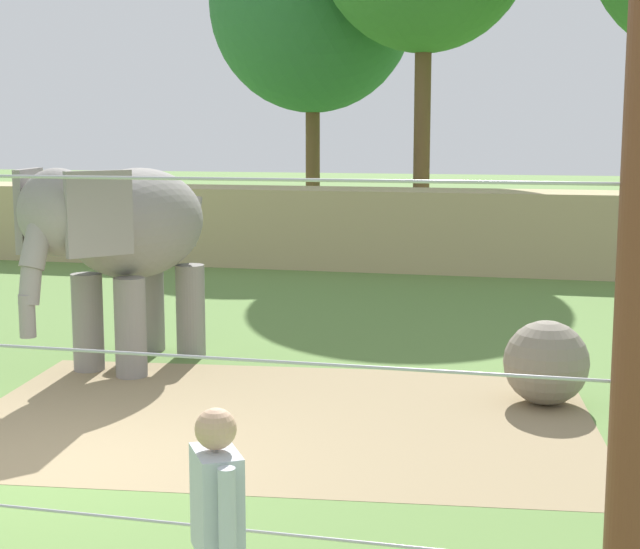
{
  "coord_description": "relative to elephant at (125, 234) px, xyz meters",
  "views": [
    {
      "loc": [
        4.39,
        -7.59,
        3.1
      ],
      "look_at": [
        1.77,
        3.3,
        1.4
      ],
      "focal_mm": 53.74,
      "sensor_mm": 36.0,
      "label": 1
    }
  ],
  "objects": [
    {
      "name": "dirt_patch",
      "position": [
        2.57,
        -1.73,
        -1.76
      ],
      "size": [
        7.19,
        5.22,
        0.01
      ],
      "primitive_type": "cube",
      "rotation": [
        0.0,
        0.0,
        0.11
      ],
      "color": "#937F5B",
      "rests_on": "ground"
    },
    {
      "name": "zookeeper",
      "position": [
        3.68,
        -6.84,
        -0.84
      ],
      "size": [
        0.42,
        0.53,
        1.67
      ],
      "color": "tan",
      "rests_on": "ground"
    },
    {
      "name": "embankment_wall",
      "position": [
        0.94,
        9.86,
        -0.87
      ],
      "size": [
        36.0,
        1.8,
        1.77
      ],
      "primitive_type": "cube",
      "color": "tan",
      "rests_on": "ground"
    },
    {
      "name": "ground_plane",
      "position": [
        0.94,
        -3.78,
        -1.76
      ],
      "size": [
        120.0,
        120.0,
        0.0
      ],
      "primitive_type": "plane",
      "color": "#5B7F3D"
    },
    {
      "name": "tree_right_of_centre",
      "position": [
        -1.85,
        17.53,
        5.1
      ],
      "size": [
        6.24,
        6.24,
        10.16
      ],
      "color": "brown",
      "rests_on": "ground"
    },
    {
      "name": "elephant",
      "position": [
        0.0,
        0.0,
        0.0
      ],
      "size": [
        1.89,
        3.51,
        2.66
      ],
      "color": "gray",
      "rests_on": "ground"
    },
    {
      "name": "enrichment_ball",
      "position": [
        5.36,
        -0.49,
        -1.28
      ],
      "size": [
        0.97,
        0.97,
        0.97
      ],
      "primitive_type": "sphere",
      "color": "gray",
      "rests_on": "ground"
    }
  ]
}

